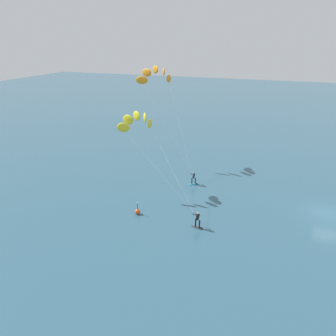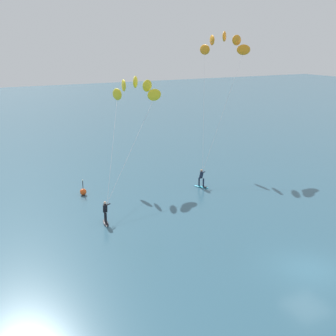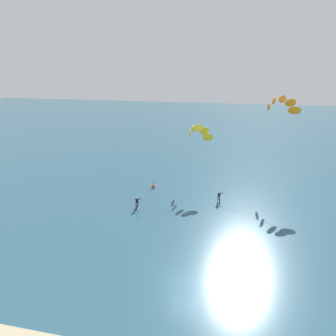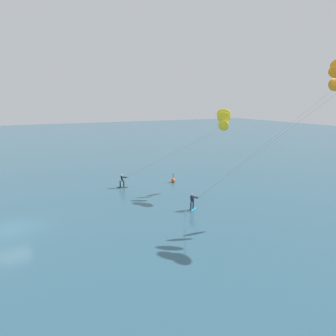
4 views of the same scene
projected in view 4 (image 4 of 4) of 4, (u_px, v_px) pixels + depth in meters
ground_plane at (12, 229)px, 25.81m from camera, size 240.00×240.00×0.00m
kitesurfer_nearshore at (334, 81)px, 24.27m from camera, size 11.08×11.62×13.75m
kitesurfer_mid_water at (218, 122)px, 34.24m from camera, size 9.58×12.28×9.61m
marker_buoy at (173, 180)px, 40.22m from camera, size 0.56×0.56×1.38m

